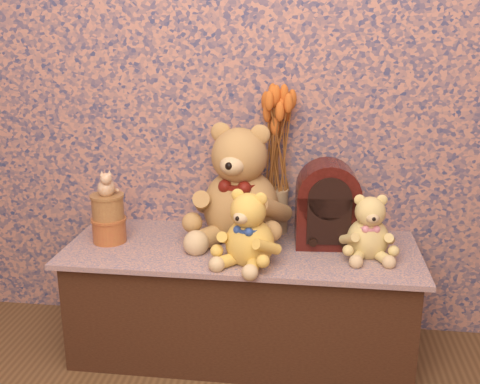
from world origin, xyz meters
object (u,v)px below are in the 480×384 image
(teddy_small, at_px, (369,223))
(cat_figurine, at_px, (106,182))
(teddy_medium, at_px, (250,224))
(cathedral_radio, at_px, (327,203))
(biscuit_tin_lower, at_px, (109,230))
(ceramic_vase, at_px, (275,210))
(teddy_large, at_px, (241,178))

(teddy_small, relative_size, cat_figurine, 2.38)
(teddy_medium, bearing_deg, cathedral_radio, 60.85)
(biscuit_tin_lower, bearing_deg, ceramic_vase, 17.42)
(teddy_large, bearing_deg, ceramic_vase, 44.98)
(teddy_medium, xyz_separation_m, cat_figurine, (-0.58, 0.13, 0.10))
(teddy_large, xyz_separation_m, cathedral_radio, (0.34, -0.02, -0.09))
(teddy_large, height_order, teddy_medium, teddy_large)
(teddy_medium, relative_size, teddy_small, 1.14)
(teddy_large, bearing_deg, teddy_medium, -65.57)
(teddy_small, distance_m, cathedral_radio, 0.19)
(cathedral_radio, bearing_deg, ceramic_vase, 147.40)
(cathedral_radio, bearing_deg, teddy_large, 171.88)
(teddy_medium, relative_size, ceramic_vase, 1.63)
(ceramic_vase, relative_size, biscuit_tin_lower, 1.38)
(teddy_large, bearing_deg, teddy_small, -4.30)
(teddy_medium, relative_size, cathedral_radio, 0.89)
(ceramic_vase, bearing_deg, teddy_medium, -101.17)
(cathedral_radio, bearing_deg, biscuit_tin_lower, -178.30)
(teddy_large, distance_m, teddy_small, 0.53)
(teddy_medium, relative_size, cat_figurine, 2.72)
(biscuit_tin_lower, bearing_deg, teddy_medium, -12.97)
(cat_figurine, bearing_deg, biscuit_tin_lower, 0.00)
(teddy_large, bearing_deg, cathedral_radio, 5.96)
(teddy_medium, distance_m, cat_figurine, 0.61)
(cathedral_radio, bearing_deg, teddy_small, -37.88)
(teddy_medium, distance_m, teddy_small, 0.45)
(teddy_medium, distance_m, ceramic_vase, 0.35)
(teddy_medium, bearing_deg, cat_figurine, -170.64)
(teddy_small, xyz_separation_m, cat_figurine, (-1.02, 0.01, 0.12))
(teddy_small, height_order, cat_figurine, cat_figurine)
(teddy_small, distance_m, biscuit_tin_lower, 1.02)
(teddy_large, relative_size, teddy_small, 1.95)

